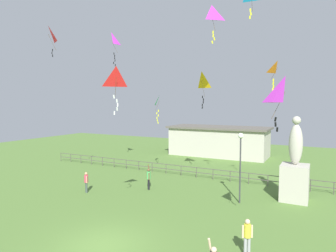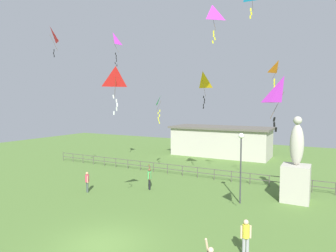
% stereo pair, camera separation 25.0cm
% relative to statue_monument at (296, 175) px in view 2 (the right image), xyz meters
% --- Properties ---
extents(ground_plane, '(80.00, 80.00, 0.00)m').
position_rel_statue_monument_xyz_m(ground_plane, '(-7.44, -11.23, -1.82)').
color(ground_plane, '#517533').
extents(statue_monument, '(1.80, 1.80, 5.83)m').
position_rel_statue_monument_xyz_m(statue_monument, '(0.00, 0.00, 0.00)').
color(statue_monument, '#B2AD9E').
rests_on(statue_monument, ground_plane).
extents(lamppost, '(0.36, 0.36, 4.74)m').
position_rel_statue_monument_xyz_m(lamppost, '(-3.20, -2.28, 1.60)').
color(lamppost, '#38383D').
rests_on(lamppost, ground_plane).
extents(person_1, '(0.37, 0.49, 1.93)m').
position_rel_statue_monument_xyz_m(person_1, '(-10.26, -2.43, -0.85)').
color(person_1, black).
rests_on(person_1, ground_plane).
extents(person_2, '(0.40, 0.30, 1.55)m').
position_rel_statue_monument_xyz_m(person_2, '(-14.01, -5.26, -0.93)').
color(person_2, '#3F4C47').
rests_on(person_2, ground_plane).
extents(person_3, '(0.43, 0.30, 1.63)m').
position_rel_statue_monument_xyz_m(person_3, '(-1.21, -8.99, -0.88)').
color(person_3, '#99999E').
rests_on(person_3, ground_plane).
extents(kite_0, '(0.89, 0.90, 2.02)m').
position_rel_statue_monument_xyz_m(kite_0, '(-1.34, 0.06, 7.26)').
color(kite_0, orange).
extents(kite_1, '(0.87, 1.18, 2.63)m').
position_rel_statue_monument_xyz_m(kite_1, '(-11.84, 2.14, 5.05)').
color(kite_1, '#1EB759').
extents(kite_3, '(0.94, 1.01, 2.57)m').
position_rel_statue_monument_xyz_m(kite_3, '(-8.24, -8.98, 6.19)').
color(kite_3, red).
extents(kite_4, '(1.13, 1.16, 2.32)m').
position_rel_statue_monument_xyz_m(kite_4, '(0.04, -7.95, 5.31)').
color(kite_4, '#B22DB2').
extents(kite_5, '(1.22, 1.19, 2.58)m').
position_rel_statue_monument_xyz_m(kite_5, '(-5.43, -1.96, 10.84)').
color(kite_5, '#B22DB2').
extents(kite_6, '(1.28, 0.86, 3.16)m').
position_rel_statue_monument_xyz_m(kite_6, '(-16.55, 1.20, 10.79)').
color(kite_6, '#B22DB2').
extents(kite_7, '(0.91, 1.05, 3.01)m').
position_rel_statue_monument_xyz_m(kite_7, '(-7.34, 1.17, 6.67)').
color(kite_7, yellow).
extents(kite_8, '(1.01, 0.95, 2.38)m').
position_rel_statue_monument_xyz_m(kite_8, '(-17.79, -5.10, 10.26)').
color(kite_8, red).
extents(waterfront_railing, '(36.04, 0.06, 0.95)m').
position_rel_statue_monument_xyz_m(waterfront_railing, '(-7.72, 2.77, -1.19)').
color(waterfront_railing, '#4C4742').
rests_on(waterfront_railing, ground_plane).
extents(pavilion_building, '(12.67, 5.42, 3.75)m').
position_rel_statue_monument_xyz_m(pavilion_building, '(-10.16, 14.77, 0.07)').
color(pavilion_building, '#B7B2A3').
rests_on(pavilion_building, ground_plane).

